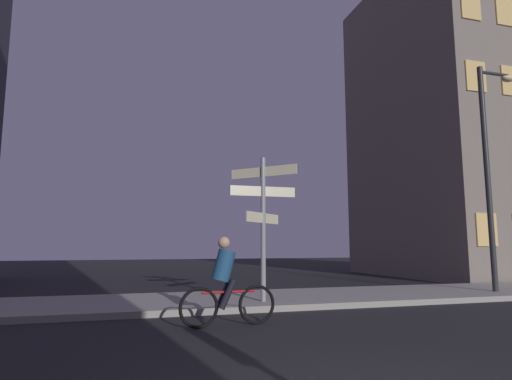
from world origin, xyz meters
TOP-DOWN VIEW (x-y plane):
  - sidewalk_kerb at (0.00, 7.36)m, footprint 40.00×3.24m
  - signpost at (0.73, 6.47)m, footprint 1.64×1.29m
  - street_lamp at (7.88, 6.66)m, footprint 1.36×0.28m
  - cyclist at (-0.59, 4.45)m, footprint 1.82×0.36m
  - building_right_block at (13.37, 13.45)m, footprint 8.41×8.66m

SIDE VIEW (x-z plane):
  - sidewalk_kerb at x=0.00m, z-range 0.00..0.14m
  - cyclist at x=-0.59m, z-range -0.06..1.55m
  - signpost at x=0.73m, z-range 0.50..3.93m
  - street_lamp at x=7.88m, z-range 0.67..7.38m
  - building_right_block at x=13.37m, z-range 0.00..14.62m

